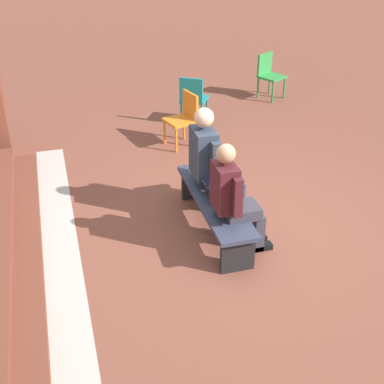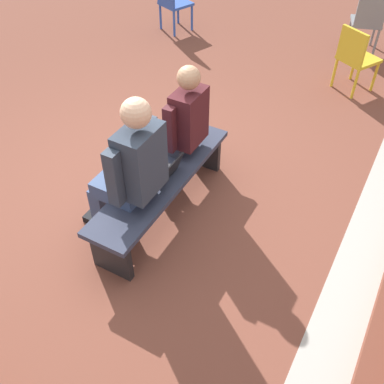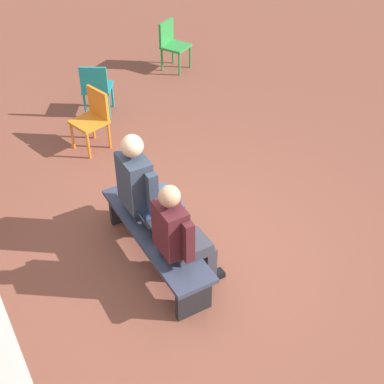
{
  "view_description": "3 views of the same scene",
  "coord_description": "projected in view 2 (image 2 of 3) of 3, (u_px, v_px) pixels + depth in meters",
  "views": [
    {
      "loc": [
        -4.93,
        2.03,
        3.6
      ],
      "look_at": [
        -0.06,
        0.66,
        0.69
      ],
      "focal_mm": 50.0,
      "sensor_mm": 36.0,
      "label": 1
    },
    {
      "loc": [
        2.64,
        2.03,
        3.08
      ],
      "look_at": [
        0.48,
        0.83,
        0.76
      ],
      "focal_mm": 42.0,
      "sensor_mm": 36.0,
      "label": 2
    },
    {
      "loc": [
        -3.59,
        2.03,
        4.19
      ],
      "look_at": [
        -0.14,
        0.05,
        1.04
      ],
      "focal_mm": 50.0,
      "sensor_mm": 36.0,
      "label": 3
    }
  ],
  "objects": [
    {
      "name": "plastic_chair_mid_courtyard",
      "position": [
        356.0,
        56.0,
        5.63
      ],
      "size": [
        0.57,
        0.57,
        0.84
      ],
      "color": "gold",
      "rests_on": "ground"
    },
    {
      "name": "plastic_chair_near_bench_right",
      "position": [
        368.0,
        20.0,
        6.44
      ],
      "size": [
        0.53,
        0.53,
        0.84
      ],
      "color": "gray",
      "rests_on": "ground"
    },
    {
      "name": "laptop",
      "position": [
        163.0,
        172.0,
        3.97
      ],
      "size": [
        0.32,
        0.29,
        0.21
      ],
      "color": "black",
      "rests_on": "bench"
    },
    {
      "name": "bench",
      "position": [
        162.0,
        184.0,
        4.07
      ],
      "size": [
        1.8,
        0.44,
        0.45
      ],
      "color": "#33384C",
      "rests_on": "ground"
    },
    {
      "name": "concrete_strip",
      "position": [
        351.0,
        287.0,
        3.67
      ],
      "size": [
        5.59,
        0.4,
        0.01
      ],
      "primitive_type": "cube",
      "color": "#B7B2A8",
      "rests_on": "ground"
    },
    {
      "name": "person_adult",
      "position": [
        130.0,
        169.0,
        3.6
      ],
      "size": [
        0.6,
        0.75,
        1.43
      ],
      "color": "#384C75",
      "rests_on": "ground"
    },
    {
      "name": "ground_plane",
      "position": [
        143.0,
        192.0,
        4.51
      ],
      "size": [
        60.0,
        60.0,
        0.0
      ],
      "primitive_type": "plane",
      "color": "brown"
    },
    {
      "name": "person_student",
      "position": [
        179.0,
        125.0,
        4.12
      ],
      "size": [
        0.53,
        0.67,
        1.33
      ],
      "color": "#383842",
      "rests_on": "ground"
    },
    {
      "name": "plastic_chair_far_right",
      "position": [
        172.0,
        1.0,
        6.99
      ],
      "size": [
        0.54,
        0.54,
        0.84
      ],
      "color": "#2D56B7",
      "rests_on": "ground"
    }
  ]
}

